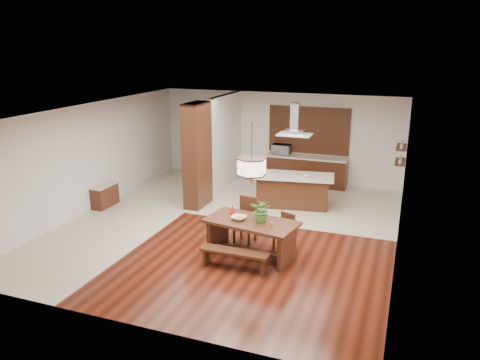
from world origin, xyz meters
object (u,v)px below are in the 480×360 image
at_px(hallway_console, 105,196).
at_px(foliage_plant, 262,210).
at_px(kitchen_island, 293,190).
at_px(microwave, 282,149).
at_px(dining_chair_left, 245,220).
at_px(dining_bench, 235,260).
at_px(range_hood, 295,119).
at_px(pendant_lantern, 252,155).
at_px(island_cup, 306,176).
at_px(dining_chair_right, 283,233).
at_px(fruit_bowl, 239,218).
at_px(dining_table, 251,230).

bearing_deg(hallway_console, foliage_plant, -16.80).
bearing_deg(kitchen_island, microwave, 104.23).
bearing_deg(kitchen_island, dining_chair_left, -107.94).
bearing_deg(microwave, dining_bench, -80.65).
distance_m(dining_bench, foliage_plant, 1.18).
distance_m(dining_bench, dining_chair_left, 1.42).
bearing_deg(foliage_plant, range_hood, 92.84).
xyz_separation_m(hallway_console, pendant_lantern, (4.88, -1.58, 1.93)).
bearing_deg(island_cup, foliage_plant, -93.89).
distance_m(dining_chair_right, microwave, 5.34).
bearing_deg(pendant_lantern, fruit_bowl, -173.63).
height_order(pendant_lantern, kitchen_island, pendant_lantern).
bearing_deg(hallway_console, range_hood, 20.37).
relative_size(range_hood, island_cup, 7.71).
height_order(fruit_bowl, microwave, microwave).
height_order(foliage_plant, kitchen_island, foliage_plant).
height_order(pendant_lantern, range_hood, same).
relative_size(dining_table, foliage_plant, 4.10).
height_order(dining_bench, range_hood, range_hood).
relative_size(hallway_console, island_cup, 7.54).
distance_m(hallway_console, dining_chair_right, 5.56).
xyz_separation_m(dining_bench, foliage_plant, (0.34, 0.73, 0.86)).
bearing_deg(foliage_plant, microwave, 101.24).
bearing_deg(microwave, dining_table, -78.63).
bearing_deg(range_hood, hallway_console, -159.63).
distance_m(foliage_plant, kitchen_island, 3.42).
bearing_deg(dining_chair_left, hallway_console, 174.30).
distance_m(dining_bench, kitchen_island, 4.11).
bearing_deg(kitchen_island, foliage_plant, -96.09).
bearing_deg(dining_chair_right, kitchen_island, 118.93).
bearing_deg(foliage_plant, dining_chair_right, 52.30).
xyz_separation_m(fruit_bowl, range_hood, (0.33, 3.44, 1.62)).
xyz_separation_m(hallway_console, foliage_plant, (5.10, -1.54, 0.75)).
xyz_separation_m(dining_table, island_cup, (0.44, 3.27, 0.38)).
height_order(dining_bench, island_cup, island_cup).
bearing_deg(dining_chair_left, pendant_lantern, -54.52).
bearing_deg(hallway_console, fruit_bowl, -19.32).
distance_m(dining_chair_right, island_cup, 2.83).
bearing_deg(foliage_plant, dining_bench, -114.73).
bearing_deg(dining_bench, microwave, 96.93).
xyz_separation_m(dining_bench, microwave, (-0.76, 6.29, 0.91)).
bearing_deg(kitchen_island, island_cup, -27.91).
xyz_separation_m(dining_chair_left, foliage_plant, (0.60, -0.62, 0.54)).
bearing_deg(microwave, dining_chair_right, -71.59).
bearing_deg(microwave, range_hood, -64.38).
height_order(hallway_console, island_cup, island_cup).
relative_size(dining_chair_left, microwave, 1.76).
relative_size(foliage_plant, kitchen_island, 0.21).
relative_size(hallway_console, pendant_lantern, 0.67).
height_order(range_hood, island_cup, range_hood).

